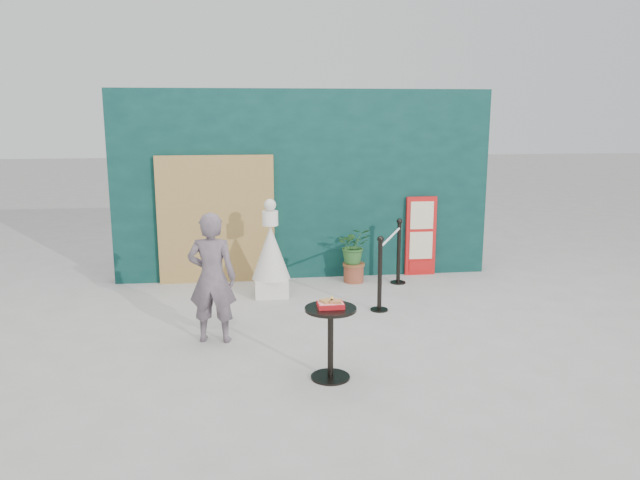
# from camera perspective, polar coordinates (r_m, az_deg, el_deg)

# --- Properties ---
(ground) EXTENTS (60.00, 60.00, 0.00)m
(ground) POSITION_cam_1_polar(r_m,az_deg,el_deg) (7.34, 1.25, -9.59)
(ground) COLOR #ADAAA5
(ground) RESTS_ON ground
(back_wall) EXTENTS (6.00, 0.30, 3.00)m
(back_wall) POSITION_cam_1_polar(r_m,az_deg,el_deg) (10.03, -1.47, 5.07)
(back_wall) COLOR #0A2D2C
(back_wall) RESTS_ON ground
(bamboo_fence) EXTENTS (1.80, 0.08, 2.00)m
(bamboo_fence) POSITION_cam_1_polar(r_m,az_deg,el_deg) (9.84, -9.46, 1.84)
(bamboo_fence) COLOR tan
(bamboo_fence) RESTS_ON ground
(woman) EXTENTS (0.62, 0.46, 1.54)m
(woman) POSITION_cam_1_polar(r_m,az_deg,el_deg) (7.34, -9.84, -3.42)
(woman) COLOR slate
(woman) RESTS_ON ground
(menu_board) EXTENTS (0.50, 0.07, 1.30)m
(menu_board) POSITION_cam_1_polar(r_m,az_deg,el_deg) (10.34, 9.20, 0.36)
(menu_board) COLOR red
(menu_board) RESTS_ON ground
(statue) EXTENTS (0.56, 0.56, 1.43)m
(statue) POSITION_cam_1_polar(r_m,az_deg,el_deg) (9.09, -4.52, -1.53)
(statue) COLOR silver
(statue) RESTS_ON ground
(cafe_table) EXTENTS (0.52, 0.52, 0.75)m
(cafe_table) POSITION_cam_1_polar(r_m,az_deg,el_deg) (6.32, 0.97, -8.36)
(cafe_table) COLOR black
(cafe_table) RESTS_ON ground
(food_basket) EXTENTS (0.26, 0.19, 0.11)m
(food_basket) POSITION_cam_1_polar(r_m,az_deg,el_deg) (6.23, 0.99, -5.86)
(food_basket) COLOR red
(food_basket) RESTS_ON cafe_table
(planter) EXTENTS (0.52, 0.45, 0.88)m
(planter) POSITION_cam_1_polar(r_m,az_deg,el_deg) (9.81, 3.12, -0.97)
(planter) COLOR #9A4B32
(planter) RESTS_ON ground
(stanchion_barrier) EXTENTS (0.84, 1.54, 1.03)m
(stanchion_barrier) POSITION_cam_1_polar(r_m,az_deg,el_deg) (9.12, 6.41, -2.10)
(stanchion_barrier) COLOR black
(stanchion_barrier) RESTS_ON ground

